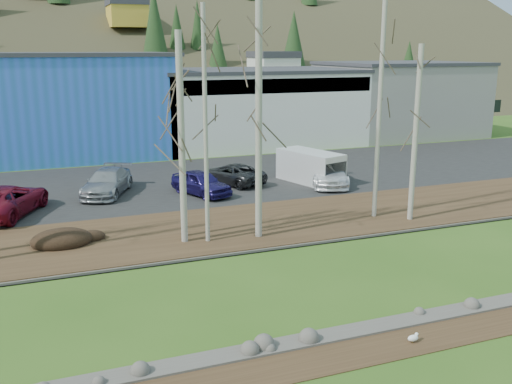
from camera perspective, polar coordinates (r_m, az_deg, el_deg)
name	(u,v)px	position (r m, az deg, el deg)	size (l,w,h in m)	color
dirt_strip	(312,360)	(16.93, 5.63, -16.35)	(80.00, 1.80, 0.03)	#382616
near_bank_rocks	(297,344)	(17.71, 4.15, -14.89)	(80.00, 0.80, 0.50)	#47423D
river	(250,291)	(21.10, -0.62, -9.87)	(80.00, 8.00, 0.90)	black
far_bank_rocks	(217,254)	(24.71, -3.94, -6.23)	(80.00, 0.80, 0.46)	#47423D
far_bank	(197,231)	(27.59, -5.90, -3.91)	(80.00, 7.00, 0.15)	#382616
parking_lot	(155,184)	(37.48, -10.11, 0.78)	(80.00, 14.00, 0.14)	black
building_blue	(46,105)	(50.09, -20.27, 8.20)	(20.40, 12.24, 8.30)	blue
building_white	(252,106)	(53.50, -0.39, 8.59)	(18.36, 12.24, 6.80)	silver
building_grey	(398,98)	(60.95, 14.02, 9.08)	(14.28, 12.24, 7.30)	gray
seagull	(413,338)	(18.26, 15.45, -13.87)	(0.42, 0.20, 0.30)	gold
dirt_mound	(61,239)	(26.75, -18.88, -4.45)	(2.67, 1.88, 0.52)	black
birch_3	(182,140)	(24.91, -7.45, 5.17)	(0.29, 0.29, 9.20)	#B5AEA3
birch_4	(181,146)	(25.71, -7.53, 4.58)	(0.22, 0.22, 8.44)	#B5AEA3
birch_5	(205,127)	(24.79, -5.08, 6.45)	(0.19, 0.19, 10.29)	#B5AEA3
birch_6	(259,119)	(25.30, 0.28, 7.27)	(0.31, 0.31, 10.82)	#B5AEA3
birch_7	(415,135)	(29.23, 15.66, 5.55)	(0.27, 0.27, 8.67)	#B5AEA3
birch_8	(379,112)	(29.22, 12.23, 7.79)	(0.23, 0.23, 10.73)	#B5AEA3
car_1	(6,200)	(32.36, -23.69, -0.75)	(2.65, 5.75, 1.60)	maroon
car_2	(107,182)	(35.00, -14.66, 0.96)	(2.09, 5.14, 1.49)	gray
car_3	(201,183)	(33.95, -5.51, 0.93)	(1.72, 4.26, 1.45)	#1F1756
car_4	(233,174)	(36.70, -2.36, 1.86)	(2.15, 4.66, 1.30)	#29292B
car_5	(328,172)	(36.83, 7.17, 2.01)	(2.19, 5.39, 1.56)	white
van_white	(312,167)	(37.00, 5.66, 2.48)	(3.20, 4.99, 2.02)	white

